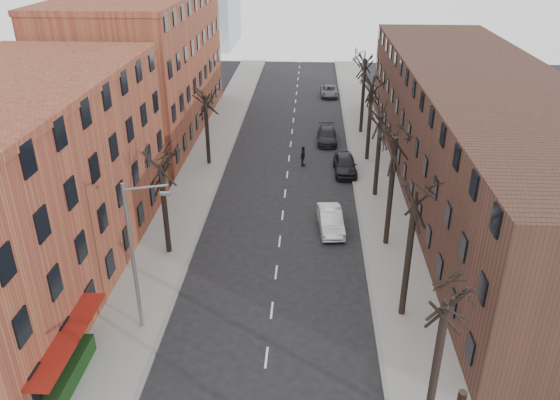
# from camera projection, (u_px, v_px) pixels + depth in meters

# --- Properties ---
(sidewalk_left) EXTENTS (4.00, 90.00, 0.15)m
(sidewalk_left) POSITION_uv_depth(u_px,v_px,m) (207.00, 160.00, 53.24)
(sidewalk_left) COLOR gray
(sidewalk_left) RESTS_ON ground
(sidewalk_right) EXTENTS (4.00, 90.00, 0.15)m
(sidewalk_right) POSITION_uv_depth(u_px,v_px,m) (372.00, 163.00, 52.42)
(sidewalk_right) COLOR gray
(sidewalk_right) RESTS_ON ground
(building_left_near) EXTENTS (12.00, 26.00, 12.00)m
(building_left_near) POSITION_uv_depth(u_px,v_px,m) (12.00, 191.00, 33.14)
(building_left_near) COLOR brown
(building_left_near) RESTS_ON ground
(building_left_far) EXTENTS (12.00, 28.00, 14.00)m
(building_left_far) POSITION_uv_depth(u_px,v_px,m) (144.00, 67.00, 58.62)
(building_left_far) COLOR brown
(building_left_far) RESTS_ON ground
(building_right) EXTENTS (12.00, 50.00, 10.00)m
(building_right) POSITION_uv_depth(u_px,v_px,m) (478.00, 134.00, 45.35)
(building_right) COLOR #452920
(building_right) RESTS_ON ground
(awning_left) EXTENTS (1.20, 7.00, 0.15)m
(awning_left) POSITION_uv_depth(u_px,v_px,m) (77.00, 378.00, 27.42)
(awning_left) COLOR maroon
(awning_left) RESTS_ON ground
(hedge) EXTENTS (0.80, 6.00, 1.00)m
(hedge) POSITION_uv_depth(u_px,v_px,m) (65.00, 383.00, 26.24)
(hedge) COLOR #173613
(hedge) RESTS_ON sidewalk_left
(tree_right_b) EXTENTS (5.20, 5.20, 10.80)m
(tree_right_b) POSITION_uv_depth(u_px,v_px,m) (401.00, 315.00, 31.90)
(tree_right_b) COLOR black
(tree_right_b) RESTS_ON ground
(tree_right_c) EXTENTS (5.20, 5.20, 11.60)m
(tree_right_c) POSITION_uv_depth(u_px,v_px,m) (385.00, 244.00, 39.06)
(tree_right_c) COLOR black
(tree_right_c) RESTS_ON ground
(tree_right_d) EXTENTS (5.20, 5.20, 10.00)m
(tree_right_d) POSITION_uv_depth(u_px,v_px,m) (375.00, 196.00, 46.21)
(tree_right_d) COLOR black
(tree_right_d) RESTS_ON ground
(tree_right_e) EXTENTS (5.20, 5.20, 10.80)m
(tree_right_e) POSITION_uv_depth(u_px,v_px,m) (367.00, 160.00, 53.37)
(tree_right_e) COLOR black
(tree_right_e) RESTS_ON ground
(tree_right_f) EXTENTS (5.20, 5.20, 11.60)m
(tree_right_f) POSITION_uv_depth(u_px,v_px,m) (360.00, 133.00, 60.52)
(tree_right_f) COLOR black
(tree_right_f) RESTS_ON ground
(tree_left_a) EXTENTS (5.20, 5.20, 9.50)m
(tree_left_a) POSITION_uv_depth(u_px,v_px,m) (169.00, 253.00, 38.05)
(tree_left_a) COLOR black
(tree_left_a) RESTS_ON ground
(tree_left_b) EXTENTS (5.20, 5.20, 9.50)m
(tree_left_b) POSITION_uv_depth(u_px,v_px,m) (209.00, 164.00, 52.36)
(tree_left_b) COLOR black
(tree_left_b) RESTS_ON ground
(streetlight) EXTENTS (2.45, 0.22, 9.03)m
(streetlight) POSITION_uv_depth(u_px,v_px,m) (135.00, 252.00, 28.64)
(streetlight) COLOR slate
(streetlight) RESTS_ON ground
(silver_sedan) EXTENTS (2.08, 4.87, 1.56)m
(silver_sedan) POSITION_uv_depth(u_px,v_px,m) (331.00, 220.00, 40.67)
(silver_sedan) COLOR silver
(silver_sedan) RESTS_ON ground
(parked_car_near) EXTENTS (2.19, 5.04, 1.69)m
(parked_car_near) POSITION_uv_depth(u_px,v_px,m) (345.00, 164.00, 50.22)
(parked_car_near) COLOR black
(parked_car_near) RESTS_ON ground
(parked_car_mid) EXTENTS (2.05, 4.99, 1.44)m
(parked_car_mid) POSITION_uv_depth(u_px,v_px,m) (327.00, 136.00, 57.54)
(parked_car_mid) COLOR black
(parked_car_mid) RESTS_ON ground
(parked_car_far) EXTENTS (2.34, 4.87, 1.34)m
(parked_car_far) POSITION_uv_depth(u_px,v_px,m) (329.00, 91.00, 73.65)
(parked_car_far) COLOR #525459
(parked_car_far) RESTS_ON ground
(pedestrian_crossing) EXTENTS (0.75, 1.24, 1.97)m
(pedestrian_crossing) POSITION_uv_depth(u_px,v_px,m) (303.00, 156.00, 51.62)
(pedestrian_crossing) COLOR black
(pedestrian_crossing) RESTS_ON ground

